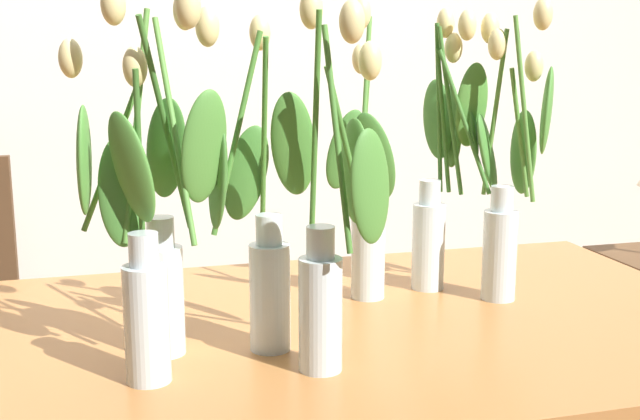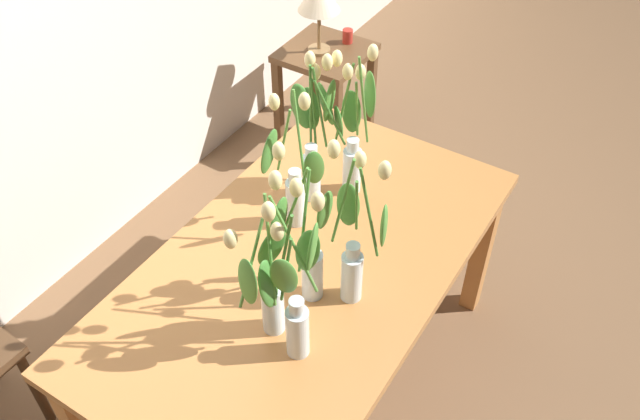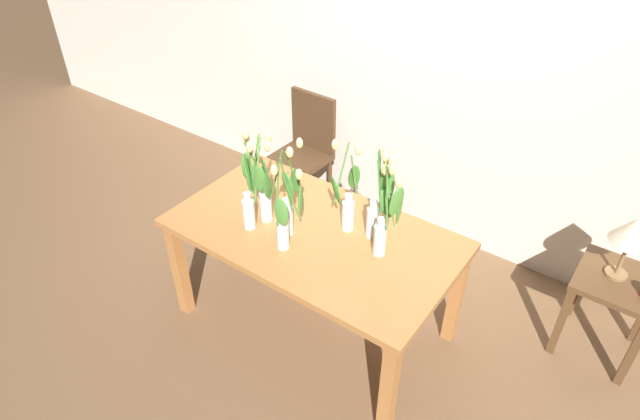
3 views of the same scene
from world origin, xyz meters
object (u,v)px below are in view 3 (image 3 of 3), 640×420
tulip_vase_1 (259,189)px  dining_chair (305,147)px  tulip_vase_4 (252,199)px  side_table (614,294)px  tulip_vase_6 (380,203)px  table_lamp (634,232)px  tulip_vase_2 (285,216)px  tulip_vase_5 (386,220)px  tulip_vase_0 (347,202)px  tulip_vase_3 (285,205)px  dining_table (313,244)px

tulip_vase_1 → dining_chair: size_ratio=0.63×
tulip_vase_4 → side_table: (1.78, 0.99, -0.49)m
tulip_vase_6 → table_lamp: size_ratio=1.44×
tulip_vase_1 → tulip_vase_2: size_ratio=1.01×
tulip_vase_1 → dining_chair: (-0.53, 1.11, -0.43)m
tulip_vase_4 → tulip_vase_5: bearing=16.7°
side_table → table_lamp: bearing=147.7°
dining_chair → tulip_vase_2: bearing=-56.8°
tulip_vase_0 → tulip_vase_4: bearing=-147.7°
side_table → tulip_vase_3: bearing=-150.1°
dining_table → tulip_vase_0: (0.13, 0.13, 0.27)m
tulip_vase_3 → dining_chair: size_ratio=0.60×
tulip_vase_3 → tulip_vase_5: bearing=15.8°
dining_table → side_table: size_ratio=2.91×
tulip_vase_0 → tulip_vase_2: 0.36m
tulip_vase_1 → dining_chair: bearing=115.6°
tulip_vase_1 → side_table: bearing=27.8°
side_table → dining_chair: bearing=175.5°
tulip_vase_3 → side_table: 1.91m
dining_chair → tulip_vase_1: bearing=-64.4°
tulip_vase_2 → tulip_vase_3: 0.14m
tulip_vase_4 → tulip_vase_3: bearing=19.3°
table_lamp → tulip_vase_4: bearing=-150.1°
tulip_vase_4 → side_table: 2.10m
tulip_vase_1 → tulip_vase_5: same height
tulip_vase_4 → table_lamp: tulip_vase_4 is taller
tulip_vase_3 → tulip_vase_4: size_ratio=0.96×
dining_chair → table_lamp: size_ratio=2.34×
tulip_vase_4 → dining_chair: 1.34m
side_table → dining_table: bearing=-150.5°
dining_chair → table_lamp: table_lamp is taller
tulip_vase_2 → tulip_vase_4: (-0.27, 0.04, -0.03)m
tulip_vase_1 → tulip_vase_3: (0.17, 0.01, -0.04)m
dining_chair → tulip_vase_6: bearing=-37.0°
tulip_vase_5 → dining_chair: bearing=142.3°
tulip_vase_0 → tulip_vase_5: bearing=-13.2°
tulip_vase_1 → tulip_vase_2: bearing=-20.7°
tulip_vase_6 → side_table: (1.16, 0.68, -0.54)m
tulip_vase_5 → tulip_vase_3: bearing=-164.2°
tulip_vase_5 → dining_table: bearing=-170.9°
tulip_vase_2 → side_table: size_ratio=1.06×
dining_chair → tulip_vase_3: bearing=-57.4°
tulip_vase_2 → side_table: tulip_vase_2 is taller
tulip_vase_3 → tulip_vase_1: bearing=-176.5°
tulip_vase_0 → tulip_vase_2: size_ratio=1.01×
dining_table → side_table: (1.48, 0.84, -0.22)m
tulip_vase_3 → tulip_vase_2: bearing=-50.5°
tulip_vase_1 → table_lamp: 1.99m
tulip_vase_0 → tulip_vase_6: (0.18, 0.03, 0.06)m
tulip_vase_6 → dining_chair: 1.50m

